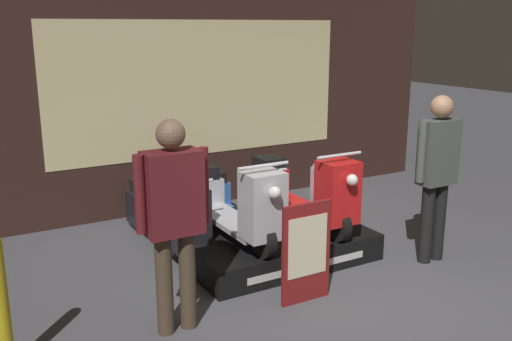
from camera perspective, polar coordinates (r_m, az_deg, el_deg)
name	(u,v)px	position (r m, az deg, el deg)	size (l,w,h in m)	color
ground_plane	(375,311)	(5.04, 11.86, -13.56)	(30.00, 30.00, 0.00)	#4C4C51
shop_wall_back	(201,84)	(7.41, -5.51, 8.57)	(7.25, 0.09, 3.20)	#331E19
display_platform	(265,239)	(6.07, 0.95, -6.90)	(1.88, 1.58, 0.27)	black
scooter_display_left	(231,203)	(5.70, -2.56, -3.22)	(0.51, 1.77, 0.88)	black
scooter_display_right	(301,191)	(6.11, 4.49, -2.03)	(0.51, 1.77, 0.88)	black
scooter_backrow_0	(166,216)	(6.22, -8.97, -4.47)	(0.51, 1.77, 0.88)	black
scooter_backrow_1	(237,203)	(6.55, -1.94, -3.32)	(0.51, 1.77, 0.88)	black
scooter_backrow_2	(299,193)	(6.98, 4.31, -2.25)	(0.51, 1.77, 0.88)	black
person_left_browsing	(173,210)	(4.31, -8.26, -3.94)	(0.59, 0.24, 1.68)	#473828
person_right_browsing	(437,167)	(5.87, 17.66, 0.29)	(0.54, 0.22, 1.69)	black
price_sign_board	(306,252)	(4.93, 5.04, -8.16)	(0.48, 0.04, 0.89)	maroon
street_bollard	(0,302)	(4.28, -24.25, -11.88)	(0.12, 0.12, 1.07)	gold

